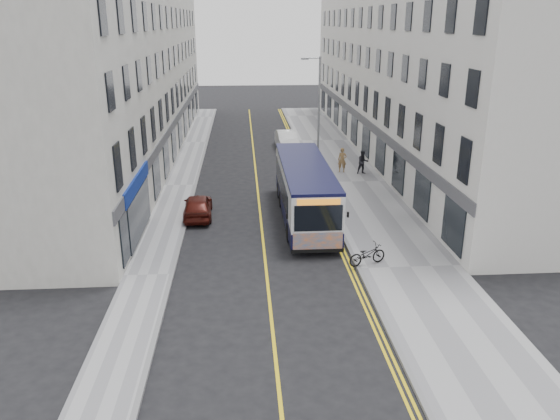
{
  "coord_description": "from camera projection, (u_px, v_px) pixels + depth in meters",
  "views": [
    {
      "loc": [
        -0.9,
        -22.27,
        10.21
      ],
      "look_at": [
        0.83,
        2.37,
        1.6
      ],
      "focal_mm": 35.0,
      "sensor_mm": 36.0,
      "label": 1
    }
  ],
  "objects": [
    {
      "name": "road_centre_line",
      "position": [
        257.0,
        185.0,
        35.7
      ],
      "size": [
        0.12,
        64.0,
        0.01
      ],
      "primitive_type": "cube",
      "color": "yellow",
      "rests_on": "ground"
    },
    {
      "name": "car_maroon",
      "position": [
        198.0,
        206.0,
        29.69
      ],
      "size": [
        1.64,
        3.82,
        1.29
      ],
      "primitive_type": "imported",
      "rotation": [
        0.0,
        0.0,
        3.17
      ],
      "color": "#46110B",
      "rests_on": "ground"
    },
    {
      "name": "pedestrian_far",
      "position": [
        363.0,
        162.0,
        37.63
      ],
      "size": [
        0.87,
        0.72,
        1.65
      ],
      "primitive_type": "imported",
      "rotation": [
        0.0,
        0.0,
        0.13
      ],
      "color": "black",
      "rests_on": "pavement_east"
    },
    {
      "name": "road_dbl_yellow_inner",
      "position": [
        311.0,
        184.0,
        35.93
      ],
      "size": [
        0.1,
        64.0,
        0.01
      ],
      "primitive_type": "cube",
      "color": "yellow",
      "rests_on": "ground"
    },
    {
      "name": "city_bus",
      "position": [
        305.0,
        189.0,
        29.08
      ],
      "size": [
        2.47,
        10.55,
        3.06
      ],
      "color": "black",
      "rests_on": "ground"
    },
    {
      "name": "kerb_east",
      "position": [
        318.0,
        183.0,
        35.94
      ],
      "size": [
        0.18,
        64.0,
        0.13
      ],
      "primitive_type": "cube",
      "color": "slate",
      "rests_on": "ground"
    },
    {
      "name": "streetlamp",
      "position": [
        318.0,
        112.0,
        36.41
      ],
      "size": [
        1.32,
        0.18,
        8.0
      ],
      "color": "gray",
      "rests_on": "ground"
    },
    {
      "name": "ground",
      "position": [
        265.0,
        262.0,
        24.39
      ],
      "size": [
        140.0,
        140.0,
        0.0
      ],
      "primitive_type": "plane",
      "color": "black",
      "rests_on": "ground"
    },
    {
      "name": "car_white",
      "position": [
        287.0,
        140.0,
        45.46
      ],
      "size": [
        1.84,
        4.62,
        1.49
      ],
      "primitive_type": "imported",
      "rotation": [
        0.0,
        0.0,
        0.06
      ],
      "color": "white",
      "rests_on": "ground"
    },
    {
      "name": "pavement_west",
      "position": [
        180.0,
        186.0,
        35.35
      ],
      "size": [
        2.0,
        64.0,
        0.12
      ],
      "primitive_type": "cube",
      "color": "#97979A",
      "rests_on": "ground"
    },
    {
      "name": "road_dbl_yellow_outer",
      "position": [
        314.0,
        184.0,
        35.94
      ],
      "size": [
        0.1,
        64.0,
        0.01
      ],
      "primitive_type": "cube",
      "color": "yellow",
      "rests_on": "ground"
    },
    {
      "name": "kerb_west",
      "position": [
        196.0,
        185.0,
        35.41
      ],
      "size": [
        0.18,
        64.0,
        0.13
      ],
      "primitive_type": "cube",
      "color": "slate",
      "rests_on": "ground"
    },
    {
      "name": "pedestrian_near",
      "position": [
        342.0,
        160.0,
        38.08
      ],
      "size": [
        0.71,
        0.55,
        1.71
      ],
      "primitive_type": "imported",
      "rotation": [
        0.0,
        0.0,
        -0.26
      ],
      "color": "olive",
      "rests_on": "pavement_east"
    },
    {
      "name": "terrace_east",
      "position": [
        399.0,
        70.0,
        42.79
      ],
      "size": [
        6.0,
        46.0,
        13.0
      ],
      "primitive_type": "cube",
      "color": "silver",
      "rests_on": "ground"
    },
    {
      "name": "terrace_west",
      "position": [
        134.0,
        72.0,
        41.44
      ],
      "size": [
        6.0,
        46.0,
        13.0
      ],
      "primitive_type": "cube",
      "color": "silver",
      "rests_on": "ground"
    },
    {
      "name": "pavement_east",
      "position": [
        351.0,
        182.0,
        36.09
      ],
      "size": [
        4.5,
        64.0,
        0.12
      ],
      "primitive_type": "cube",
      "color": "#97979A",
      "rests_on": "ground"
    },
    {
      "name": "bicycle",
      "position": [
        367.0,
        254.0,
        23.67
      ],
      "size": [
        1.89,
        1.19,
        0.94
      ],
      "primitive_type": "imported",
      "rotation": [
        0.0,
        0.0,
        1.92
      ],
      "color": "black",
      "rests_on": "pavement_east"
    }
  ]
}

